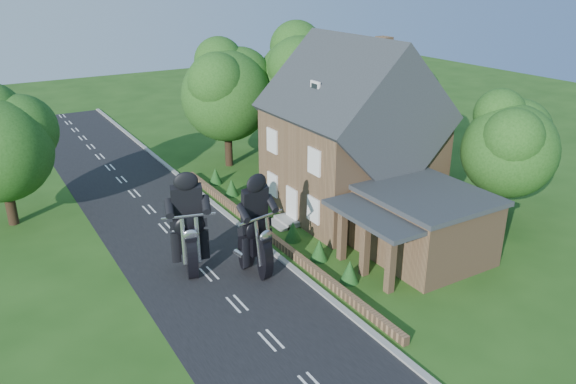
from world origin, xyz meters
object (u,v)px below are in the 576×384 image
annex (422,224)px  motorcycle_follow (191,257)px  house (351,139)px  motorcycle_lead (256,260)px  garden_wall (268,234)px

annex → motorcycle_follow: (-10.48, 4.46, -1.00)m
house → motorcycle_lead: size_ratio=6.24×
house → annex: 7.30m
house → motorcycle_lead: house is taller
motorcycle_lead → annex: bearing=150.6°
motorcycle_lead → motorcycle_follow: size_ratio=0.99×
annex → garden_wall: bearing=133.8°
house → motorcycle_follow: (-11.10, -2.34, -3.57)m
motorcycle_lead → motorcycle_follow: (-2.55, 1.78, 0.00)m
house → motorcycle_lead: bearing=-154.3°
motorcycle_lead → motorcycle_follow: 3.11m
garden_wall → annex: (5.57, -5.80, 1.57)m
motorcycle_follow → garden_wall: bearing=-149.4°
garden_wall → motorcycle_lead: bearing=-127.1°
annex → motorcycle_follow: bearing=156.9°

